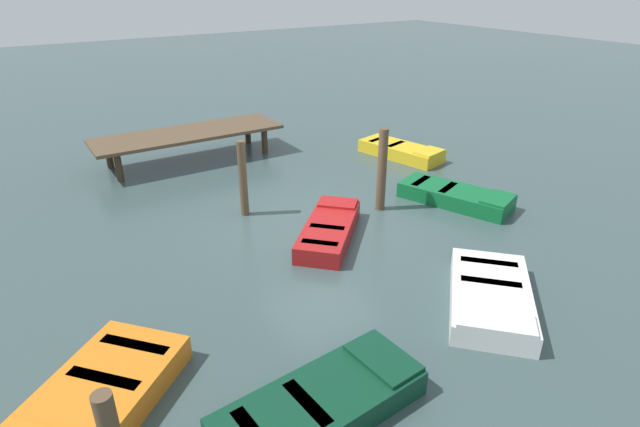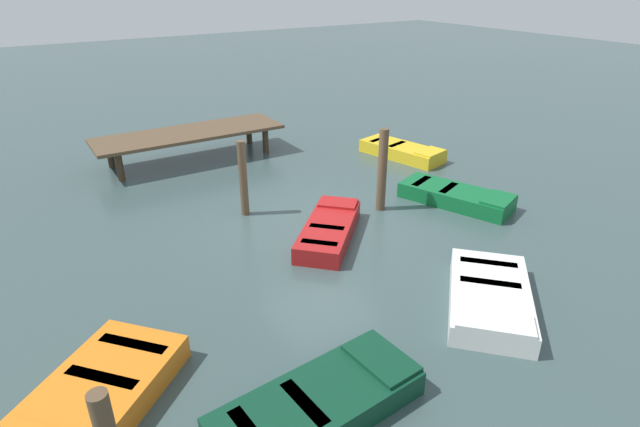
# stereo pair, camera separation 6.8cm
# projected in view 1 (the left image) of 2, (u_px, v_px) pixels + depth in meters

# --- Properties ---
(ground_plane) EXTENTS (80.00, 80.00, 0.00)m
(ground_plane) POSITION_uv_depth(u_px,v_px,m) (320.00, 227.00, 12.40)
(ground_plane) COLOR #384C4C
(dock_segment) EXTENTS (5.93, 1.96, 0.95)m
(dock_segment) POSITION_uv_depth(u_px,v_px,m) (188.00, 135.00, 16.33)
(dock_segment) COLOR brown
(dock_segment) RESTS_ON ground_plane
(rowboat_yellow) EXTENTS (1.66, 2.96, 0.46)m
(rowboat_yellow) POSITION_uv_depth(u_px,v_px,m) (401.00, 151.00, 16.89)
(rowboat_yellow) COLOR gold
(rowboat_yellow) RESTS_ON ground_plane
(rowboat_dark_green) EXTENTS (3.07, 1.42, 0.46)m
(rowboat_dark_green) POSITION_uv_depth(u_px,v_px,m) (322.00, 404.00, 7.07)
(rowboat_dark_green) COLOR #0C3823
(rowboat_dark_green) RESTS_ON ground_plane
(rowboat_green) EXTENTS (2.03, 3.09, 0.46)m
(rowboat_green) POSITION_uv_depth(u_px,v_px,m) (456.00, 196.00, 13.54)
(rowboat_green) COLOR #0F602D
(rowboat_green) RESTS_ON ground_plane
(rowboat_orange) EXTENTS (3.02, 2.90, 0.46)m
(rowboat_orange) POSITION_uv_depth(u_px,v_px,m) (95.00, 399.00, 7.14)
(rowboat_orange) COLOR orange
(rowboat_orange) RESTS_ON ground_plane
(rowboat_red) EXTENTS (2.66, 2.63, 0.46)m
(rowboat_red) POSITION_uv_depth(u_px,v_px,m) (329.00, 229.00, 11.80)
(rowboat_red) COLOR maroon
(rowboat_red) RESTS_ON ground_plane
(rowboat_white) EXTENTS (2.92, 2.86, 0.46)m
(rowboat_white) POSITION_uv_depth(u_px,v_px,m) (490.00, 297.00, 9.38)
(rowboat_white) COLOR silver
(rowboat_white) RESTS_ON ground_plane
(mooring_piling_near_right) EXTENTS (0.20, 0.20, 1.94)m
(mooring_piling_near_right) POSITION_uv_depth(u_px,v_px,m) (243.00, 179.00, 12.60)
(mooring_piling_near_right) COLOR brown
(mooring_piling_near_right) RESTS_ON ground_plane
(mooring_piling_near_left) EXTENTS (0.23, 0.23, 2.15)m
(mooring_piling_near_left) POSITION_uv_depth(u_px,v_px,m) (382.00, 170.00, 12.85)
(mooring_piling_near_left) COLOR brown
(mooring_piling_near_left) RESTS_ON ground_plane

